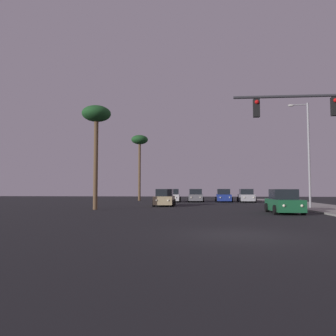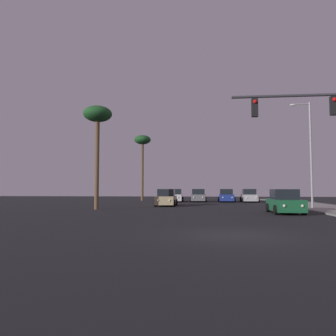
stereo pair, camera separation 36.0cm
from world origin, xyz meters
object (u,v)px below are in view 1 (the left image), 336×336
car_silver (246,196)px  palm_tree_near (96,119)px  car_green (284,202)px  car_grey (196,196)px  street_lamp (307,149)px  car_white (173,196)px  car_blue (224,196)px  palm_tree_far (140,144)px  car_tan (165,198)px

car_silver → palm_tree_near: palm_tree_near is taller
car_green → car_grey: bearing=-72.4°
street_lamp → car_green: bearing=-123.5°
car_white → street_lamp: street_lamp is taller
car_blue → palm_tree_far: bearing=-13.6°
car_tan → car_blue: bearing=-122.3°
car_blue → car_silver: same height
car_white → street_lamp: 19.38m
car_tan → car_grey: bearing=-106.0°
car_blue → car_grey: bearing=-1.5°
car_grey → car_silver: bearing=177.7°
palm_tree_far → car_tan: bearing=-70.3°
car_silver → palm_tree_near: bearing=50.1°
car_grey → street_lamp: 18.00m
car_green → car_blue: 19.69m
car_blue → palm_tree_near: size_ratio=0.50×
car_green → palm_tree_near: palm_tree_near is taller
car_green → car_tan: same height
car_tan → palm_tree_near: palm_tree_near is taller
car_silver → palm_tree_far: (-14.55, 3.40, 7.46)m
car_white → car_grey: size_ratio=1.00×
palm_tree_near → palm_tree_far: (0.19, 20.00, 0.71)m
car_blue → car_tan: 12.55m
street_lamp → car_white: bearing=131.8°
car_silver → car_green: bearing=90.7°
car_green → car_blue: same height
car_blue → street_lamp: size_ratio=0.48×
car_white → car_blue: same height
car_white → car_silver: same height
palm_tree_near → palm_tree_far: palm_tree_far is taller
street_lamp → car_silver: bearing=102.1°
car_green → car_tan: (-9.26, 8.92, 0.00)m
car_white → car_silver: bearing=179.2°
car_grey → palm_tree_far: size_ratio=0.46×
car_white → palm_tree_far: size_ratio=0.46×
car_tan → palm_tree_far: (-4.96, 13.86, 7.46)m
car_green → car_silver: same height
car_blue → palm_tree_near: palm_tree_near is taller
street_lamp → palm_tree_far: size_ratio=0.95×
car_grey → car_tan: (-3.11, -10.82, 0.00)m
car_silver → car_grey: bearing=-1.5°
car_green → street_lamp: 7.51m
palm_tree_far → car_grey: bearing=-20.6°
car_blue → car_grey: 3.61m
car_green → car_silver: bearing=-90.7°
car_white → car_blue: bearing=-179.1°
car_blue → palm_tree_far: size_ratio=0.46×
car_blue → car_silver: 2.89m
car_blue → car_white: bearing=4.8°
street_lamp → car_grey: bearing=123.1°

